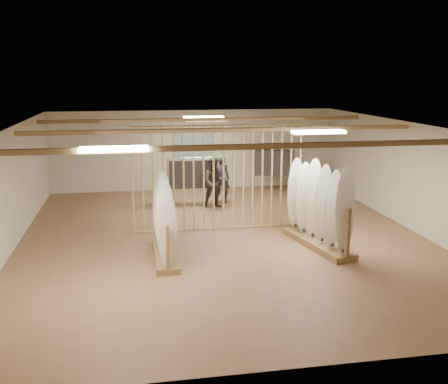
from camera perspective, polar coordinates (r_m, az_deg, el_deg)
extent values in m
plane|color=#8E6544|center=(13.14, 0.00, -5.11)|extent=(12.00, 12.00, 0.00)
plane|color=#98968F|center=(12.57, 0.00, 7.14)|extent=(12.00, 12.00, 0.00)
plane|color=beige|center=(18.63, -3.27, 4.59)|extent=(12.00, 0.00, 12.00)
plane|color=beige|center=(7.18, 8.57, -8.83)|extent=(12.00, 0.00, 12.00)
plane|color=beige|center=(12.89, -22.44, 0.01)|extent=(0.00, 12.00, 12.00)
plane|color=beige|center=(14.50, 19.85, 1.54)|extent=(0.00, 12.00, 12.00)
cube|color=olive|center=(12.57, 0.00, 6.77)|extent=(9.50, 6.12, 0.10)
cube|color=white|center=(12.57, 0.00, 6.86)|extent=(1.20, 0.35, 0.06)
cylinder|color=tan|center=(13.37, -9.94, 1.21)|extent=(0.05, 0.05, 2.78)
cylinder|color=tan|center=(13.37, -8.83, 1.26)|extent=(0.05, 0.05, 2.78)
cylinder|color=tan|center=(13.38, -7.72, 1.30)|extent=(0.05, 0.05, 2.78)
cylinder|color=tan|center=(13.39, -6.61, 1.34)|extent=(0.05, 0.05, 2.78)
cylinder|color=tan|center=(13.41, -5.51, 1.38)|extent=(0.05, 0.05, 2.78)
cylinder|color=tan|center=(13.43, -4.41, 1.42)|extent=(0.05, 0.05, 2.78)
cylinder|color=tan|center=(13.46, -3.31, 1.46)|extent=(0.05, 0.05, 2.78)
cylinder|color=tan|center=(13.49, -2.22, 1.50)|extent=(0.05, 0.05, 2.78)
cylinder|color=tan|center=(13.53, -1.14, 1.54)|extent=(0.05, 0.05, 2.78)
cylinder|color=tan|center=(13.57, -0.06, 1.57)|extent=(0.05, 0.05, 2.78)
cylinder|color=tan|center=(13.62, 1.01, 1.61)|extent=(0.05, 0.05, 2.78)
cylinder|color=tan|center=(13.67, 2.08, 1.65)|extent=(0.05, 0.05, 2.78)
cylinder|color=tan|center=(13.73, 3.14, 1.68)|extent=(0.05, 0.05, 2.78)
cylinder|color=tan|center=(13.79, 4.18, 1.72)|extent=(0.05, 0.05, 2.78)
cylinder|color=tan|center=(13.85, 5.22, 1.75)|extent=(0.05, 0.05, 2.78)
cylinder|color=tan|center=(13.92, 6.25, 1.78)|extent=(0.05, 0.05, 2.78)
cylinder|color=tan|center=(14.00, 7.27, 1.81)|extent=(0.05, 0.05, 2.78)
cylinder|color=tan|center=(14.08, 8.27, 1.84)|extent=(0.05, 0.05, 2.78)
cube|color=teal|center=(18.58, -3.27, 5.20)|extent=(1.40, 0.03, 0.90)
cube|color=olive|center=(11.87, -6.41, -6.83)|extent=(0.49, 2.19, 0.13)
cylinder|color=black|center=(11.62, -6.51, -3.04)|extent=(0.02, 2.14, 0.01)
ellipsoid|color=silver|center=(10.75, -6.21, -3.98)|extent=(0.42, 0.05, 1.63)
ellipsoid|color=silver|center=(11.09, -6.34, -3.45)|extent=(0.42, 0.05, 1.63)
ellipsoid|color=white|center=(11.43, -6.46, -2.96)|extent=(0.42, 0.05, 1.63)
ellipsoid|color=white|center=(11.78, -6.57, -2.50)|extent=(0.42, 0.05, 1.63)
ellipsoid|color=white|center=(12.12, -6.68, -2.06)|extent=(0.42, 0.05, 1.63)
ellipsoid|color=silver|center=(12.47, -6.78, -1.65)|extent=(0.42, 0.05, 1.63)
cube|color=olive|center=(12.76, 10.08, -5.50)|extent=(1.05, 2.59, 0.15)
cylinder|color=black|center=(12.50, 10.25, -1.38)|extent=(0.51, 2.43, 0.01)
ellipsoid|color=white|center=(11.62, 13.02, -2.19)|extent=(0.49, 0.16, 1.89)
ellipsoid|color=white|center=(11.96, 11.87, -1.71)|extent=(0.49, 0.16, 1.89)
ellipsoid|color=silver|center=(12.31, 10.78, -1.26)|extent=(0.49, 0.16, 1.89)
ellipsoid|color=silver|center=(12.66, 9.75, -0.83)|extent=(0.49, 0.16, 1.89)
ellipsoid|color=silver|center=(13.01, 8.78, -0.42)|extent=(0.49, 0.16, 1.89)
ellipsoid|color=silver|center=(13.37, 7.87, -0.04)|extent=(0.49, 0.16, 1.89)
cylinder|color=silver|center=(16.20, -3.65, 3.72)|extent=(1.45, 0.06, 0.03)
cube|color=black|center=(16.28, -3.62, 2.02)|extent=(1.35, 0.39, 0.88)
cylinder|color=silver|center=(16.33, -3.61, 1.21)|extent=(0.03, 0.03, 1.55)
cylinder|color=silver|center=(18.22, 5.57, 4.70)|extent=(1.37, 0.52, 0.03)
cube|color=black|center=(18.29, 5.53, 3.17)|extent=(1.39, 0.80, 0.88)
cylinder|color=silver|center=(18.33, 5.52, 2.45)|extent=(0.03, 0.03, 1.56)
imported|color=#2B2C34|center=(16.56, -0.33, 1.77)|extent=(0.68, 0.50, 1.76)
imported|color=#312D26|center=(15.99, -1.01, 1.39)|extent=(0.87, 0.69, 1.77)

